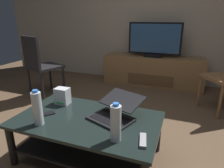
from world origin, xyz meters
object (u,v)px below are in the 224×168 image
(laptop, at_px, (115,111))
(television, at_px, (154,41))
(water_bottle_far, at_px, (116,123))
(media_cabinet, at_px, (153,71))
(tv_remote, at_px, (143,140))
(side_chair, at_px, (40,63))
(router_box, at_px, (62,96))
(cell_phone, at_px, (46,114))
(coffee_table, at_px, (88,130))
(water_bottle_near, at_px, (37,108))

(laptop, bearing_deg, television, 90.95)
(laptop, distance_m, water_bottle_far, 0.33)
(media_cabinet, height_order, tv_remote, media_cabinet)
(laptop, distance_m, tv_remote, 0.39)
(side_chair, relative_size, water_bottle_far, 3.37)
(router_box, relative_size, cell_phone, 1.15)
(cell_phone, bearing_deg, side_chair, 171.18)
(media_cabinet, height_order, side_chair, side_chair)
(router_box, bearing_deg, coffee_table, -26.61)
(coffee_table, distance_m, router_box, 0.45)
(coffee_table, bearing_deg, media_cabinet, 85.29)
(side_chair, height_order, laptop, side_chair)
(media_cabinet, xyz_separation_m, cell_phone, (-0.55, -2.28, 0.13))
(tv_remote, bearing_deg, television, 86.26)
(television, xyz_separation_m, water_bottle_near, (-0.49, -2.42, -0.29))
(side_chair, height_order, tv_remote, side_chair)
(coffee_table, distance_m, cell_phone, 0.39)
(side_chair, bearing_deg, tv_remote, -33.06)
(television, distance_m, side_chair, 1.93)
(television, xyz_separation_m, router_box, (-0.54, -2.01, -0.34))
(router_box, bearing_deg, water_bottle_near, -83.09)
(side_chair, relative_size, router_box, 5.84)
(television, distance_m, water_bottle_near, 2.48)
(media_cabinet, height_order, water_bottle_near, water_bottle_near)
(water_bottle_near, xyz_separation_m, water_bottle_far, (0.64, 0.01, -0.01))
(water_bottle_near, bearing_deg, cell_phone, 110.12)
(water_bottle_near, bearing_deg, side_chair, 129.25)
(water_bottle_far, distance_m, tv_remote, 0.22)
(media_cabinet, bearing_deg, water_bottle_near, -101.44)
(side_chair, bearing_deg, cell_phone, -48.64)
(media_cabinet, xyz_separation_m, water_bottle_near, (-0.49, -2.44, 0.26))
(coffee_table, distance_m, laptop, 0.30)
(media_cabinet, bearing_deg, laptop, -89.06)
(coffee_table, xyz_separation_m, router_box, (-0.36, 0.18, 0.20))
(laptop, height_order, router_box, laptop)
(media_cabinet, height_order, cell_phone, media_cabinet)
(laptop, bearing_deg, water_bottle_far, -69.70)
(side_chair, bearing_deg, laptop, -31.36)
(water_bottle_near, distance_m, water_bottle_far, 0.64)
(laptop, height_order, water_bottle_far, water_bottle_far)
(side_chair, distance_m, water_bottle_far, 2.10)
(router_box, bearing_deg, television, 74.94)
(laptop, distance_m, router_box, 0.58)
(media_cabinet, relative_size, router_box, 10.87)
(coffee_table, relative_size, laptop, 2.47)
(cell_phone, bearing_deg, media_cabinet, 116.24)
(television, xyz_separation_m, laptop, (0.03, -2.10, -0.36))
(coffee_table, distance_m, water_bottle_far, 0.46)
(coffee_table, height_order, router_box, router_box)
(router_box, distance_m, cell_phone, 0.26)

